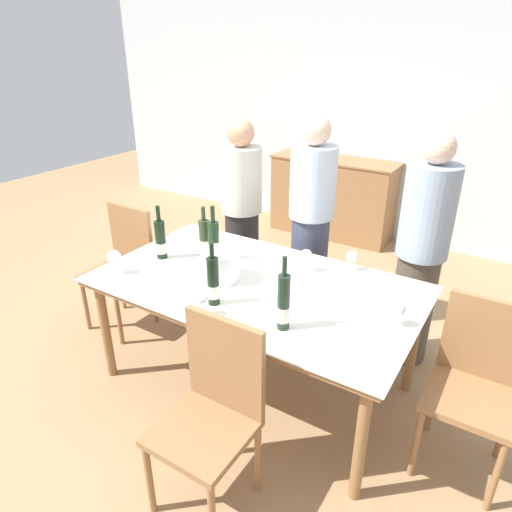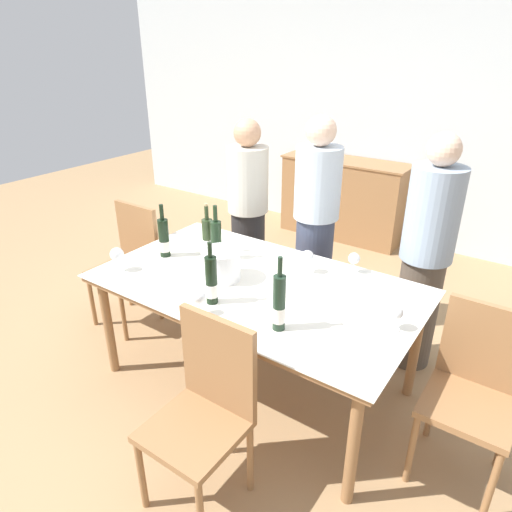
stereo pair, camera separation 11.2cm
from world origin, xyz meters
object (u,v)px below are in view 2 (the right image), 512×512
at_px(ice_bucket, 222,264).
at_px(wine_bottle_4, 208,237).
at_px(person_guest_left, 315,229).
at_px(wine_glass_3, 307,257).
at_px(chair_left_end, 130,257).
at_px(dining_table, 256,291).
at_px(wine_bottle_1, 211,281).
at_px(person_guest_right, 425,258).
at_px(wine_glass_1, 117,255).
at_px(wine_bottle_2, 164,239).
at_px(chair_right_end, 475,384).
at_px(wine_glass_2, 199,298).
at_px(person_host, 248,215).
at_px(chair_near_front, 206,403).
at_px(wine_glass_0, 354,259).
at_px(wine_bottle_0, 279,304).
at_px(wine_glass_5, 219,253).
at_px(sideboard_cabinet, 343,199).
at_px(wine_glass_4, 395,314).

height_order(ice_bucket, wine_bottle_4, wine_bottle_4).
bearing_deg(person_guest_left, wine_bottle_4, -126.09).
height_order(wine_glass_3, chair_left_end, chair_left_end).
relative_size(dining_table, chair_left_end, 2.05).
relative_size(wine_bottle_1, person_guest_right, 0.23).
height_order(wine_glass_1, chair_left_end, chair_left_end).
bearing_deg(wine_bottle_2, chair_right_end, 3.48).
height_order(wine_bottle_1, wine_glass_2, wine_bottle_1).
bearing_deg(wine_bottle_1, person_host, 117.29).
height_order(wine_glass_2, chair_near_front, chair_near_front).
bearing_deg(wine_bottle_1, wine_bottle_2, 156.14).
relative_size(dining_table, chair_near_front, 2.02).
bearing_deg(wine_glass_0, person_host, 159.66).
bearing_deg(wine_bottle_0, wine_glass_0, 86.26).
bearing_deg(wine_glass_1, wine_glass_5, 41.02).
bearing_deg(wine_bottle_0, chair_left_end, 165.66).
height_order(wine_glass_0, wine_glass_5, same).
xyz_separation_m(dining_table, chair_right_end, (1.27, 0.09, -0.15)).
bearing_deg(person_guest_left, ice_bucket, -100.18).
bearing_deg(wine_glass_5, wine_glass_3, 25.03).
relative_size(sideboard_cabinet, wine_glass_4, 10.37).
distance_m(wine_glass_0, person_guest_right, 0.49).
bearing_deg(wine_bottle_0, wine_bottle_1, 179.26).
bearing_deg(chair_near_front, ice_bucket, 123.17).
relative_size(wine_glass_2, chair_right_end, 0.15).
height_order(wine_bottle_4, person_guest_right, person_guest_right).
xyz_separation_m(ice_bucket, wine_glass_5, (-0.12, 0.13, -0.01)).
height_order(wine_glass_1, chair_near_front, chair_near_front).
bearing_deg(chair_near_front, chair_right_end, 40.86).
bearing_deg(person_guest_right, ice_bucket, -137.39).
height_order(wine_bottle_2, wine_glass_3, wine_bottle_2).
relative_size(ice_bucket, wine_glass_0, 1.82).
relative_size(wine_glass_2, person_guest_right, 0.09).
xyz_separation_m(chair_near_front, person_host, (-0.95, 1.66, 0.23)).
relative_size(wine_glass_5, chair_right_end, 0.14).
relative_size(wine_bottle_0, wine_glass_2, 2.89).
relative_size(ice_bucket, wine_bottle_2, 0.66).
distance_m(wine_glass_3, person_guest_right, 0.78).
height_order(wine_glass_5, chair_left_end, chair_left_end).
xyz_separation_m(wine_glass_2, wine_glass_5, (-0.28, 0.51, -0.01)).
distance_m(wine_glass_2, person_guest_right, 1.51).
bearing_deg(wine_glass_4, chair_right_end, 12.36).
relative_size(wine_glass_0, chair_right_end, 0.14).
bearing_deg(person_host, wine_glass_1, -95.45).
distance_m(ice_bucket, wine_bottle_4, 0.40).
relative_size(wine_bottle_2, chair_near_front, 0.38).
height_order(wine_glass_1, person_guest_right, person_guest_right).
bearing_deg(chair_near_front, wine_bottle_0, 76.35).
bearing_deg(wine_glass_4, wine_bottle_1, -160.88).
relative_size(wine_bottle_1, person_host, 0.24).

